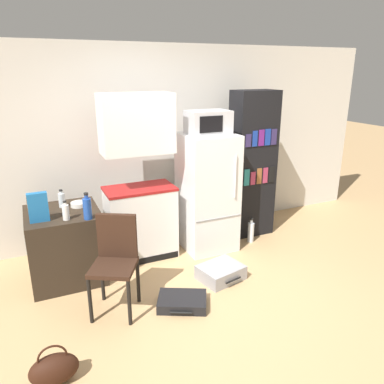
{
  "coord_description": "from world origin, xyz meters",
  "views": [
    {
      "loc": [
        -1.59,
        -2.78,
        2.23
      ],
      "look_at": [
        0.04,
        0.85,
        0.93
      ],
      "focal_mm": 35.0,
      "sensor_mm": 36.0,
      "label": 1
    }
  ],
  "objects_px": {
    "chair": "(115,255)",
    "handbag": "(54,369)",
    "bowl": "(79,204)",
    "cereal_box": "(38,207)",
    "bookshelf": "(252,165)",
    "suitcase_large_flat": "(221,272)",
    "refrigerator": "(207,192)",
    "microwave": "(208,122)",
    "side_table": "(65,245)",
    "kitchen_hutch": "(139,186)",
    "water_bottle_front": "(251,232)",
    "bottle_milk_white": "(66,212)",
    "bottle_amber_beer": "(31,203)",
    "bottle_blue_soda": "(87,208)",
    "suitcase_small_flat": "(182,302)",
    "bottle_clear_short": "(62,200)"
  },
  "relations": [
    {
      "from": "chair",
      "to": "handbag",
      "type": "xyz_separation_m",
      "value": [
        -0.66,
        -0.75,
        -0.44
      ]
    },
    {
      "from": "bowl",
      "to": "cereal_box",
      "type": "xyz_separation_m",
      "value": [
        -0.42,
        -0.29,
        0.13
      ]
    },
    {
      "from": "bookshelf",
      "to": "suitcase_large_flat",
      "type": "height_order",
      "value": "bookshelf"
    },
    {
      "from": "refrigerator",
      "to": "microwave",
      "type": "distance_m",
      "value": 0.89
    },
    {
      "from": "side_table",
      "to": "bookshelf",
      "type": "xyz_separation_m",
      "value": [
        2.53,
        0.21,
        0.6
      ]
    },
    {
      "from": "kitchen_hutch",
      "to": "microwave",
      "type": "distance_m",
      "value": 1.12
    },
    {
      "from": "kitchen_hutch",
      "to": "cereal_box",
      "type": "bearing_deg",
      "value": -162.8
    },
    {
      "from": "microwave",
      "to": "water_bottle_front",
      "type": "relative_size",
      "value": 1.48
    },
    {
      "from": "cereal_box",
      "to": "water_bottle_front",
      "type": "distance_m",
      "value": 2.72
    },
    {
      "from": "kitchen_hutch",
      "to": "microwave",
      "type": "xyz_separation_m",
      "value": [
        0.86,
        -0.09,
        0.71
      ]
    },
    {
      "from": "bowl",
      "to": "kitchen_hutch",
      "type": "bearing_deg",
      "value": 4.78
    },
    {
      "from": "bottle_milk_white",
      "to": "cereal_box",
      "type": "height_order",
      "value": "cereal_box"
    },
    {
      "from": "bottle_amber_beer",
      "to": "kitchen_hutch",
      "type": "bearing_deg",
      "value": -0.14
    },
    {
      "from": "bottle_amber_beer",
      "to": "bottle_blue_soda",
      "type": "relative_size",
      "value": 0.7
    },
    {
      "from": "microwave",
      "to": "bowl",
      "type": "bearing_deg",
      "value": 178.87
    },
    {
      "from": "microwave",
      "to": "bottle_amber_beer",
      "type": "bearing_deg",
      "value": 177.38
    },
    {
      "from": "refrigerator",
      "to": "bowl",
      "type": "relative_size",
      "value": 8.76
    },
    {
      "from": "bowl",
      "to": "suitcase_small_flat",
      "type": "xyz_separation_m",
      "value": [
        0.76,
        -1.15,
        -0.76
      ]
    },
    {
      "from": "kitchen_hutch",
      "to": "bowl",
      "type": "xyz_separation_m",
      "value": [
        -0.72,
        -0.06,
        -0.11
      ]
    },
    {
      "from": "bookshelf",
      "to": "water_bottle_front",
      "type": "bearing_deg",
      "value": -118.64
    },
    {
      "from": "kitchen_hutch",
      "to": "side_table",
      "type": "bearing_deg",
      "value": -170.4
    },
    {
      "from": "suitcase_small_flat",
      "to": "handbag",
      "type": "xyz_separation_m",
      "value": [
        -1.24,
        -0.49,
        0.07
      ]
    },
    {
      "from": "bottle_blue_soda",
      "to": "chair",
      "type": "relative_size",
      "value": 0.3
    },
    {
      "from": "kitchen_hutch",
      "to": "cereal_box",
      "type": "distance_m",
      "value": 1.19
    },
    {
      "from": "kitchen_hutch",
      "to": "bottle_blue_soda",
      "type": "xyz_separation_m",
      "value": [
        -0.69,
        -0.48,
        -0.01
      ]
    },
    {
      "from": "bottle_milk_white",
      "to": "bottle_clear_short",
      "type": "bearing_deg",
      "value": 89.48
    },
    {
      "from": "kitchen_hutch",
      "to": "handbag",
      "type": "relative_size",
      "value": 5.53
    },
    {
      "from": "water_bottle_front",
      "to": "bowl",
      "type": "bearing_deg",
      "value": 175.5
    },
    {
      "from": "kitchen_hutch",
      "to": "handbag",
      "type": "distance_m",
      "value": 2.22
    },
    {
      "from": "bottle_amber_beer",
      "to": "suitcase_small_flat",
      "type": "height_order",
      "value": "bottle_amber_beer"
    },
    {
      "from": "bookshelf",
      "to": "bowl",
      "type": "xyz_separation_m",
      "value": [
        -2.34,
        -0.12,
        -0.18
      ]
    },
    {
      "from": "microwave",
      "to": "bottle_clear_short",
      "type": "relative_size",
      "value": 2.55
    },
    {
      "from": "bottle_blue_soda",
      "to": "chair",
      "type": "distance_m",
      "value": 0.59
    },
    {
      "from": "side_table",
      "to": "handbag",
      "type": "relative_size",
      "value": 2.19
    },
    {
      "from": "refrigerator",
      "to": "bottle_clear_short",
      "type": "height_order",
      "value": "refrigerator"
    },
    {
      "from": "kitchen_hutch",
      "to": "refrigerator",
      "type": "distance_m",
      "value": 0.89
    },
    {
      "from": "chair",
      "to": "microwave",
      "type": "bearing_deg",
      "value": 60.34
    },
    {
      "from": "microwave",
      "to": "bowl",
      "type": "distance_m",
      "value": 1.79
    },
    {
      "from": "suitcase_large_flat",
      "to": "handbag",
      "type": "relative_size",
      "value": 1.49
    },
    {
      "from": "chair",
      "to": "water_bottle_front",
      "type": "distance_m",
      "value": 2.16
    },
    {
      "from": "bottle_amber_beer",
      "to": "suitcase_large_flat",
      "type": "height_order",
      "value": "bottle_amber_beer"
    },
    {
      "from": "side_table",
      "to": "suitcase_large_flat",
      "type": "relative_size",
      "value": 1.47
    },
    {
      "from": "bottle_milk_white",
      "to": "bottle_amber_beer",
      "type": "height_order",
      "value": "bottle_milk_white"
    },
    {
      "from": "bottle_amber_beer",
      "to": "cereal_box",
      "type": "relative_size",
      "value": 0.65
    },
    {
      "from": "bottle_milk_white",
      "to": "suitcase_small_flat",
      "type": "relative_size",
      "value": 0.35
    },
    {
      "from": "refrigerator",
      "to": "suitcase_small_flat",
      "type": "relative_size",
      "value": 2.62
    },
    {
      "from": "side_table",
      "to": "bookshelf",
      "type": "height_order",
      "value": "bookshelf"
    },
    {
      "from": "refrigerator",
      "to": "bowl",
      "type": "xyz_separation_m",
      "value": [
        -1.59,
        0.03,
        0.06
      ]
    },
    {
      "from": "microwave",
      "to": "bottle_milk_white",
      "type": "distance_m",
      "value": 1.94
    },
    {
      "from": "chair",
      "to": "suitcase_large_flat",
      "type": "relative_size",
      "value": 1.76
    }
  ]
}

